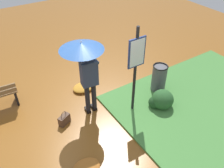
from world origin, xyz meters
TOP-DOWN VIEW (x-y plane):
  - ground_plane at (0.00, 0.00)m, footprint 18.00×18.00m
  - grass_verge at (-2.90, 1.81)m, footprint 4.80×4.00m
  - person_with_umbrella at (-0.07, 0.18)m, footprint 0.96×0.96m
  - info_sign_post at (-1.05, 0.72)m, footprint 0.44×0.07m
  - handbag at (0.62, 0.21)m, footprint 0.33×0.26m
  - trash_bin at (-2.14, 0.46)m, footprint 0.42×0.42m
  - shrub_cluster at (-1.73, 1.03)m, footprint 0.62×0.56m
  - leaf_pile_near_person at (0.77, 1.63)m, footprint 0.58×0.46m
  - leaf_pile_by_bench at (-0.38, -0.73)m, footprint 0.61×0.49m

SIDE VIEW (x-z plane):
  - ground_plane at x=0.00m, z-range 0.00..0.00m
  - grass_verge at x=-2.90m, z-range 0.00..0.05m
  - leaf_pile_near_person at x=0.77m, z-range 0.00..0.13m
  - leaf_pile_by_bench at x=-0.38m, z-range 0.00..0.13m
  - handbag at x=0.62m, z-range -0.06..0.31m
  - shrub_cluster at x=-1.73m, z-range -0.02..0.49m
  - trash_bin at x=-2.14m, z-range 0.00..0.84m
  - info_sign_post at x=-1.05m, z-range 0.29..2.59m
  - person_with_umbrella at x=-0.07m, z-range 0.53..2.57m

